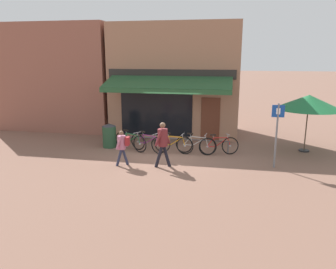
% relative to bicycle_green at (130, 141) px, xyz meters
% --- Properties ---
extents(ground_plane, '(160.00, 160.00, 0.00)m').
position_rel_bicycle_green_xyz_m(ground_plane, '(1.72, -0.59, -0.40)').
color(ground_plane, brown).
extents(shop_front, '(6.51, 4.72, 5.63)m').
position_rel_bicycle_green_xyz_m(shop_front, '(1.34, 3.83, 2.41)').
color(shop_front, '#9E7056').
rests_on(shop_front, ground_plane).
extents(neighbour_building, '(6.69, 4.00, 5.71)m').
position_rel_bicycle_green_xyz_m(neighbour_building, '(-5.46, 4.35, 2.46)').
color(neighbour_building, '#8E5647').
rests_on(neighbour_building, ground_plane).
extents(bike_rack_rail, '(4.65, 0.04, 0.57)m').
position_rel_bicycle_green_xyz_m(bike_rack_rail, '(1.93, 0.22, 0.09)').
color(bike_rack_rail, '#47494F').
rests_on(bike_rack_rail, ground_plane).
extents(bicycle_green, '(1.68, 0.88, 0.88)m').
position_rel_bicycle_green_xyz_m(bicycle_green, '(0.00, 0.00, 0.00)').
color(bicycle_green, black).
rests_on(bicycle_green, ground_plane).
extents(bicycle_purple, '(1.73, 0.81, 0.89)m').
position_rel_bicycle_green_xyz_m(bicycle_purple, '(0.82, -0.11, 0.00)').
color(bicycle_purple, black).
rests_on(bicycle_purple, ground_plane).
extents(bicycle_orange, '(1.73, 0.52, 0.87)m').
position_rel_bicycle_green_xyz_m(bicycle_orange, '(1.92, -0.08, -0.00)').
color(bicycle_orange, black).
rests_on(bicycle_orange, ground_plane).
extents(bicycle_silver, '(1.76, 0.52, 0.88)m').
position_rel_bicycle_green_xyz_m(bicycle_silver, '(2.86, 0.02, -0.00)').
color(bicycle_silver, black).
rests_on(bicycle_silver, ground_plane).
extents(bicycle_red, '(1.67, 0.76, 0.89)m').
position_rel_bicycle_green_xyz_m(bicycle_red, '(3.82, 0.08, -0.01)').
color(bicycle_red, black).
rests_on(bicycle_red, ground_plane).
extents(pedestrian_adult, '(0.61, 0.56, 1.70)m').
position_rel_bicycle_green_xyz_m(pedestrian_adult, '(1.84, -1.88, 0.63)').
color(pedestrian_adult, black).
rests_on(pedestrian_adult, ground_plane).
extents(pedestrian_child, '(0.53, 0.53, 1.35)m').
position_rel_bicycle_green_xyz_m(pedestrian_child, '(0.33, -2.00, 0.43)').
color(pedestrian_child, '#282D47').
rests_on(pedestrian_child, ground_plane).
extents(litter_bin, '(0.62, 0.62, 1.09)m').
position_rel_bicycle_green_xyz_m(litter_bin, '(-1.08, 0.31, 0.15)').
color(litter_bin, '#23472D').
rests_on(litter_bin, ground_plane).
extents(parking_sign, '(0.44, 0.07, 2.40)m').
position_rel_bicycle_green_xyz_m(parking_sign, '(5.91, -1.18, 1.07)').
color(parking_sign, slate).
rests_on(parking_sign, ground_plane).
extents(cafe_parasol, '(2.71, 2.71, 2.45)m').
position_rel_bicycle_green_xyz_m(cafe_parasol, '(7.44, 1.28, 1.74)').
color(cafe_parasol, '#4C3D2D').
rests_on(cafe_parasol, ground_plane).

